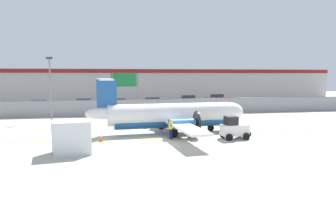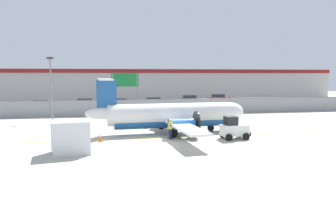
# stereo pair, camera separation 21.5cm
# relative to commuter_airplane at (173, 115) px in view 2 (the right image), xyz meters

# --- Properties ---
(ground_plane) EXTENTS (140.00, 140.00, 0.01)m
(ground_plane) POSITION_rel_commuter_airplane_xyz_m (-0.38, -2.26, -1.60)
(ground_plane) COLOR #B7B2A3
(perimeter_fence) EXTENTS (98.00, 0.10, 2.10)m
(perimeter_fence) POSITION_rel_commuter_airplane_xyz_m (-0.38, 13.74, -0.49)
(perimeter_fence) COLOR gray
(perimeter_fence) RESTS_ON ground
(parking_lot_strip) EXTENTS (98.00, 17.00, 0.12)m
(parking_lot_strip) POSITION_rel_commuter_airplane_xyz_m (-0.38, 25.24, -1.54)
(parking_lot_strip) COLOR #38383A
(parking_lot_strip) RESTS_ON ground
(background_building) EXTENTS (91.00, 8.10, 6.50)m
(background_building) POSITION_rel_commuter_airplane_xyz_m (-0.38, 43.73, 1.66)
(background_building) COLOR #BCB7B2
(background_building) RESTS_ON ground
(commuter_airplane) EXTENTS (14.68, 16.07, 4.92)m
(commuter_airplane) POSITION_rel_commuter_airplane_xyz_m (0.00, 0.00, 0.00)
(commuter_airplane) COLOR white
(commuter_airplane) RESTS_ON ground
(baggage_tug) EXTENTS (2.39, 1.50, 1.88)m
(baggage_tug) POSITION_rel_commuter_airplane_xyz_m (4.35, -3.73, -0.75)
(baggage_tug) COLOR silver
(baggage_tug) RESTS_ON ground
(ground_crew_worker) EXTENTS (0.44, 0.54, 1.70)m
(ground_crew_worker) POSITION_rel_commuter_airplane_xyz_m (-0.79, -2.92, -0.65)
(ground_crew_worker) COLOR #191E4C
(ground_crew_worker) RESTS_ON ground
(cargo_container) EXTENTS (2.69, 2.36, 2.20)m
(cargo_container) POSITION_rel_commuter_airplane_xyz_m (-8.25, -6.49, -0.50)
(cargo_container) COLOR silver
(cargo_container) RESTS_ON ground
(traffic_cone_near_left) EXTENTS (0.36, 0.36, 0.64)m
(traffic_cone_near_left) POSITION_rel_commuter_airplane_xyz_m (-6.37, -2.79, -1.29)
(traffic_cone_near_left) COLOR orange
(traffic_cone_near_left) RESTS_ON ground
(traffic_cone_near_right) EXTENTS (0.36, 0.36, 0.64)m
(traffic_cone_near_right) POSITION_rel_commuter_airplane_xyz_m (6.41, 1.09, -1.29)
(traffic_cone_near_right) COLOR orange
(traffic_cone_near_right) RESTS_ON ground
(traffic_cone_far_left) EXTENTS (0.36, 0.36, 0.64)m
(traffic_cone_far_left) POSITION_rel_commuter_airplane_xyz_m (-0.13, -2.05, -1.29)
(traffic_cone_far_left) COLOR orange
(traffic_cone_far_left) RESTS_ON ground
(traffic_cone_far_right) EXTENTS (0.36, 0.36, 0.64)m
(traffic_cone_far_right) POSITION_rel_commuter_airplane_xyz_m (-2.14, 2.72, -1.29)
(traffic_cone_far_right) COLOR orange
(traffic_cone_far_right) RESTS_ON ground
(parked_car_0) EXTENTS (4.38, 2.41, 1.58)m
(parked_car_0) POSITION_rel_commuter_airplane_xyz_m (-15.23, 20.83, -0.71)
(parked_car_0) COLOR slate
(parked_car_0) RESTS_ON parking_lot_strip
(parked_car_1) EXTENTS (4.32, 2.26, 1.58)m
(parked_car_1) POSITION_rel_commuter_airplane_xyz_m (-9.10, 22.77, -0.71)
(parked_car_1) COLOR gray
(parked_car_1) RESTS_ON parking_lot_strip
(parked_car_2) EXTENTS (4.39, 2.43, 1.58)m
(parked_car_2) POSITION_rel_commuter_airplane_xyz_m (-3.86, 21.92, -0.71)
(parked_car_2) COLOR silver
(parked_car_2) RESTS_ON parking_lot_strip
(parked_car_3) EXTENTS (4.22, 2.03, 1.58)m
(parked_car_3) POSITION_rel_commuter_airplane_xyz_m (1.58, 23.50, -0.71)
(parked_car_3) COLOR #19662D
(parked_car_3) RESTS_ON parking_lot_strip
(parked_car_4) EXTENTS (4.25, 2.11, 1.58)m
(parked_car_4) POSITION_rel_commuter_airplane_xyz_m (8.75, 27.88, -0.71)
(parked_car_4) COLOR black
(parked_car_4) RESTS_ON parking_lot_strip
(parked_car_5) EXTENTS (4.36, 2.37, 1.58)m
(parked_car_5) POSITION_rel_commuter_airplane_xyz_m (14.76, 29.67, -0.71)
(parked_car_5) COLOR red
(parked_car_5) RESTS_ON parking_lot_strip
(apron_light_pole) EXTENTS (0.70, 0.30, 7.27)m
(apron_light_pole) POSITION_rel_commuter_airplane_xyz_m (-12.12, 10.72, 2.70)
(apron_light_pole) COLOR slate
(apron_light_pole) RESTS_ON ground
(highway_sign) EXTENTS (3.60, 0.14, 5.50)m
(highway_sign) POSITION_rel_commuter_airplane_xyz_m (-3.40, 15.55, 2.54)
(highway_sign) COLOR slate
(highway_sign) RESTS_ON ground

